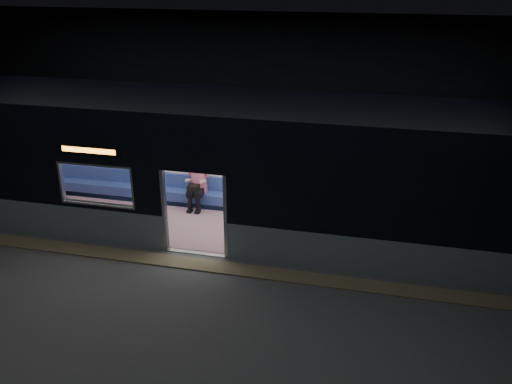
% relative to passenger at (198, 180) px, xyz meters
% --- Properties ---
extents(station_floor, '(24.00, 14.00, 0.01)m').
position_rel_passenger_xyz_m(station_floor, '(0.80, -3.55, -0.84)').
color(station_floor, '#47494C').
rests_on(station_floor, ground).
extents(station_envelope, '(24.00, 14.00, 5.00)m').
position_rel_passenger_xyz_m(station_envelope, '(0.80, -3.55, 2.83)').
color(station_envelope, black).
rests_on(station_envelope, station_floor).
extents(tactile_strip, '(22.80, 0.50, 0.03)m').
position_rel_passenger_xyz_m(tactile_strip, '(0.80, -3.00, -0.82)').
color(tactile_strip, '#8C7F59').
rests_on(tactile_strip, station_floor).
extents(metro_car, '(18.00, 3.04, 3.35)m').
position_rel_passenger_xyz_m(metro_car, '(0.80, -1.00, 1.01)').
color(metro_car, '#899DA3').
rests_on(metro_car, station_floor).
extents(passenger, '(0.43, 0.74, 1.46)m').
position_rel_passenger_xyz_m(passenger, '(0.00, 0.00, 0.00)').
color(passenger, black).
rests_on(passenger, metro_car).
extents(handbag, '(0.33, 0.29, 0.15)m').
position_rel_passenger_xyz_m(handbag, '(-0.04, -0.25, -0.14)').
color(handbag, black).
rests_on(handbag, passenger).
extents(transit_map, '(1.08, 0.03, 0.70)m').
position_rel_passenger_xyz_m(transit_map, '(5.80, 0.31, 0.67)').
color(transit_map, white).
rests_on(transit_map, metro_car).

